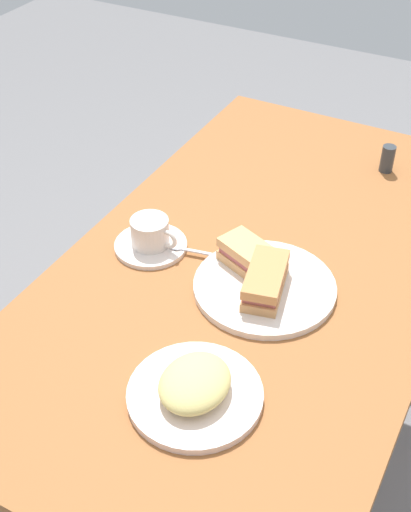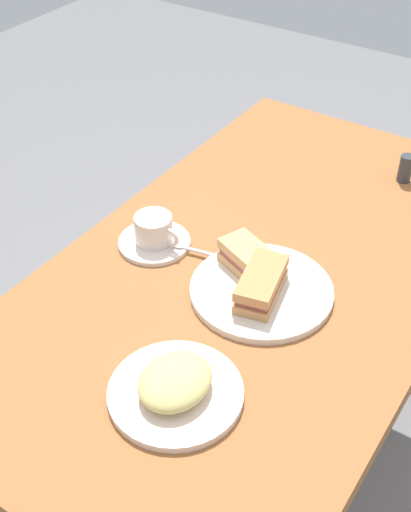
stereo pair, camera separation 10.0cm
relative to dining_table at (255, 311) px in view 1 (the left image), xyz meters
name	(u,v)px [view 1 (the left image)]	position (x,y,z in m)	size (l,w,h in m)	color
ground_plane	(245,478)	(0.00, 0.00, -0.63)	(6.00, 6.00, 0.00)	slate
dining_table	(255,311)	(0.00, 0.00, 0.00)	(1.32, 0.73, 0.77)	#95592E
sandwich_plate	(265,287)	(0.07, 0.04, 0.14)	(0.27, 0.27, 0.01)	silver
sandwich_front	(265,280)	(0.09, 0.05, 0.18)	(0.15, 0.10, 0.05)	tan
sandwich_back	(253,258)	(0.04, 0.00, 0.18)	(0.11, 0.15, 0.05)	tan
coffee_saucer	(151,245)	(0.06, -0.22, 0.14)	(0.15, 0.15, 0.01)	silver
coffee_cup	(151,232)	(0.06, -0.22, 0.18)	(0.08, 0.11, 0.06)	silver
spoon	(185,249)	(0.05, -0.14, 0.15)	(0.03, 0.10, 0.01)	silver
side_plate	(195,394)	(0.36, 0.05, 0.14)	(0.22, 0.22, 0.01)	silver
side_food_pile	(195,383)	(0.36, 0.05, 0.17)	(0.13, 0.11, 0.04)	#CEBC6D
salt_shaker	(387,159)	(-0.46, 0.13, 0.17)	(0.03, 0.03, 0.07)	#33383D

